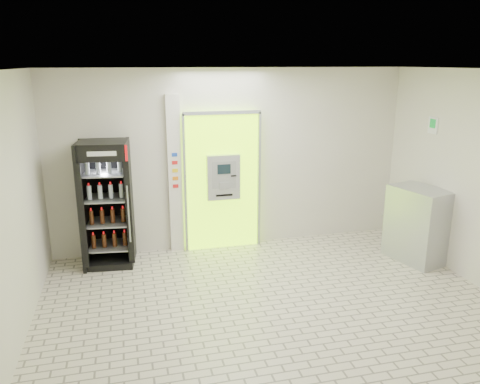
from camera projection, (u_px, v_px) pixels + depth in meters
name	position (u px, v px, depth m)	size (l,w,h in m)	color
ground	(278.00, 315.00, 5.91)	(6.00, 6.00, 0.00)	beige
room_shell	(281.00, 173.00, 5.42)	(6.00, 6.00, 6.00)	silver
atm_assembly	(222.00, 181.00, 7.81)	(1.30, 0.24, 2.33)	#A2FF06
pillar	(175.00, 175.00, 7.62)	(0.22, 0.11, 2.60)	silver
beverage_cooler	(107.00, 206.00, 7.21)	(0.80, 0.75, 1.95)	black
steel_cabinet	(418.00, 224.00, 7.41)	(0.82, 1.02, 1.19)	#A9ABB1
exit_sign	(433.00, 125.00, 7.35)	(0.02, 0.22, 0.26)	white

